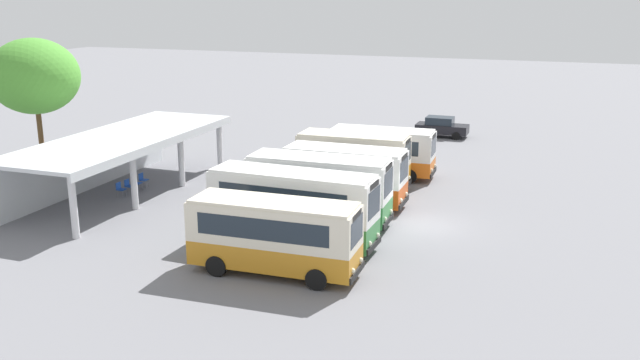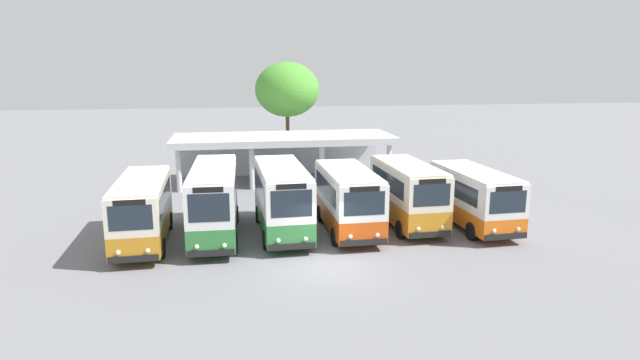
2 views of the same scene
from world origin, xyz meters
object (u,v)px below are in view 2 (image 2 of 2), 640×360
city_bus_middle_cream (282,197)px  city_bus_fourth_amber (348,198)px  city_bus_nearest_orange (142,208)px  waiting_chair_middle_seat (293,175)px  waiting_chair_second_from_end (283,175)px  waiting_chair_end_by_column (273,175)px  city_bus_fifth_blue (407,192)px  city_bus_second_in_row (214,199)px  waiting_chair_fourth_seat (303,174)px  city_bus_far_end_green (474,196)px

city_bus_middle_cream → city_bus_fourth_amber: size_ratio=1.09×
city_bus_nearest_orange → waiting_chair_middle_seat: 15.46m
city_bus_fourth_amber → waiting_chair_second_from_end: (-2.07, 12.55, -1.27)m
waiting_chair_end_by_column → waiting_chair_middle_seat: size_ratio=1.00×
city_bus_middle_cream → city_bus_fifth_blue: bearing=2.2°
waiting_chair_middle_seat → city_bus_second_in_row: bearing=-113.7°
city_bus_middle_cream → city_bus_fourth_amber: (3.35, -0.29, -0.12)m
city_bus_fifth_blue → waiting_chair_fourth_seat: (-3.96, 12.03, -1.32)m
city_bus_fourth_amber → waiting_chair_fourth_seat: (-0.60, 12.57, -1.27)m
city_bus_middle_cream → waiting_chair_second_from_end: city_bus_middle_cream is taller
waiting_chair_middle_seat → waiting_chair_fourth_seat: 0.74m
city_bus_middle_cream → city_bus_fourth_amber: bearing=-4.9°
city_bus_middle_cream → waiting_chair_second_from_end: 12.40m
city_bus_fifth_blue → waiting_chair_second_from_end: 13.24m
city_bus_middle_cream → waiting_chair_end_by_column: (0.54, 12.32, -1.39)m
waiting_chair_end_by_column → waiting_chair_second_from_end: bearing=-4.6°
city_bus_fifth_blue → waiting_chair_second_from_end: bearing=114.3°
city_bus_second_in_row → city_bus_fourth_amber: city_bus_second_in_row is taller
city_bus_far_end_green → city_bus_nearest_orange: bearing=179.6°
waiting_chair_end_by_column → waiting_chair_fourth_seat: bearing=-0.9°
city_bus_middle_cream → waiting_chair_fourth_seat: city_bus_middle_cream is taller
city_bus_second_in_row → waiting_chair_end_by_column: city_bus_second_in_row is taller
waiting_chair_middle_seat → waiting_chair_fourth_seat: size_ratio=1.00×
city_bus_far_end_green → city_bus_fourth_amber: bearing=177.4°
city_bus_fourth_amber → waiting_chair_end_by_column: 12.98m
city_bus_fifth_blue → waiting_chair_end_by_column: size_ratio=7.73×
waiting_chair_second_from_end → waiting_chair_middle_seat: size_ratio=1.00×
city_bus_nearest_orange → city_bus_fifth_blue: bearing=3.1°
waiting_chair_middle_seat → waiting_chair_second_from_end: bearing=178.2°
city_bus_nearest_orange → waiting_chair_second_from_end: (7.98, 12.74, -1.23)m
city_bus_fourth_amber → waiting_chair_second_from_end: 12.78m
city_bus_middle_cream → city_bus_fifth_blue: 6.71m
city_bus_second_in_row → waiting_chair_second_from_end: 13.14m
city_bus_nearest_orange → city_bus_middle_cream: city_bus_middle_cream is taller
city_bus_middle_cream → city_bus_fourth_amber: 3.36m
waiting_chair_second_from_end → city_bus_far_end_green: bearing=-55.7°
city_bus_second_in_row → waiting_chair_middle_seat: city_bus_second_in_row is taller
city_bus_nearest_orange → city_bus_far_end_green: (16.75, -0.12, -0.06)m
city_bus_fifth_blue → waiting_chair_fourth_seat: bearing=108.2°
city_bus_nearest_orange → waiting_chair_fourth_seat: bearing=53.5°
city_bus_second_in_row → city_bus_far_end_green: bearing=-2.7°
waiting_chair_second_from_end → waiting_chair_fourth_seat: bearing=1.0°
city_bus_second_in_row → city_bus_fifth_blue: size_ratio=1.19×
city_bus_nearest_orange → city_bus_fourth_amber: city_bus_fourth_amber is taller
city_bus_nearest_orange → city_bus_fourth_amber: bearing=1.1°
city_bus_fourth_amber → city_bus_far_end_green: 6.71m
city_bus_fifth_blue → city_bus_middle_cream: bearing=-177.8°
waiting_chair_fourth_seat → city_bus_nearest_orange: bearing=-126.5°
waiting_chair_end_by_column → waiting_chair_second_from_end: 0.74m
city_bus_second_in_row → city_bus_far_end_green: 13.42m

